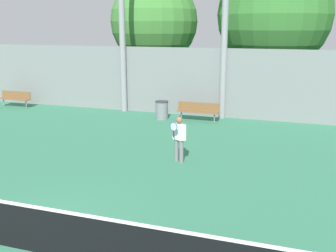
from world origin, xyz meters
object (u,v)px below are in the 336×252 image
at_px(bench_courtside_near, 198,109).
at_px(bench_courtside_far, 15,97).
at_px(tree_dark_dense, 154,22).
at_px(tennis_player, 179,137).
at_px(tennis_net, 16,225).
at_px(tree_green_broad, 274,15).
at_px(light_pole_far_right, 225,10).
at_px(trash_bin, 162,110).

xyz_separation_m(bench_courtside_near, bench_courtside_far, (-10.66, -0.00, -0.00)).
bearing_deg(tree_dark_dense, tennis_player, -65.95).
bearing_deg(tree_dark_dense, tennis_net, -78.51).
distance_m(tennis_net, bench_courtside_near, 12.19).
bearing_deg(tree_green_broad, tree_dark_dense, -178.92).
xyz_separation_m(tree_green_broad, tree_dark_dense, (-7.21, -0.14, -0.35)).
distance_m(light_pole_far_right, trash_bin, 5.61).
relative_size(tennis_player, trash_bin, 1.74).
distance_m(tennis_net, tree_dark_dense, 18.65).
height_order(bench_courtside_near, tree_green_broad, tree_green_broad).
bearing_deg(tree_green_broad, light_pole_far_right, -111.52).
bearing_deg(light_pole_far_right, tree_dark_dense, 138.62).
xyz_separation_m(light_pole_far_right, tree_green_broad, (1.90, 4.82, -0.12)).
distance_m(tennis_net, light_pole_far_right, 14.03).
xyz_separation_m(tennis_player, light_pole_far_right, (0.11, 6.98, 4.30)).
height_order(bench_courtside_far, light_pole_far_right, light_pole_far_right).
xyz_separation_m(trash_bin, tree_dark_dense, (-2.56, 5.87, 4.27)).
height_order(tennis_player, trash_bin, tennis_player).
distance_m(trash_bin, tree_green_broad, 8.89).
height_order(bench_courtside_near, trash_bin, trash_bin).
xyz_separation_m(light_pole_far_right, tree_dark_dense, (-5.31, 4.68, -0.47)).
relative_size(tennis_net, bench_courtside_far, 6.00).
height_order(tennis_net, light_pole_far_right, light_pole_far_right).
height_order(tennis_player, light_pole_far_right, light_pole_far_right).
height_order(tree_green_broad, tree_dark_dense, tree_green_broad).
height_order(tennis_player, bench_courtside_near, tennis_player).
distance_m(tennis_player, trash_bin, 6.38).
relative_size(tennis_net, trash_bin, 12.77).
relative_size(light_pole_far_right, tree_green_broad, 1.13).
xyz_separation_m(bench_courtside_far, tree_green_broad, (13.54, 5.77, 4.51)).
bearing_deg(trash_bin, tree_green_broad, 52.20).
height_order(bench_courtside_near, bench_courtside_far, same).
bearing_deg(light_pole_far_right, tree_green_broad, 68.48).
xyz_separation_m(trash_bin, tree_green_broad, (4.66, 6.00, 4.61)).
distance_m(tree_green_broad, tree_dark_dense, 7.22).
distance_m(tennis_net, tree_green_broad, 18.85).
distance_m(tennis_net, trash_bin, 11.99).
height_order(bench_courtside_near, tree_dark_dense, tree_dark_dense).
bearing_deg(tennis_player, tennis_net, -81.29).
height_order(tennis_player, tree_dark_dense, tree_dark_dense).
relative_size(tennis_net, bench_courtside_near, 5.57).
bearing_deg(tennis_player, tree_green_broad, 103.44).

